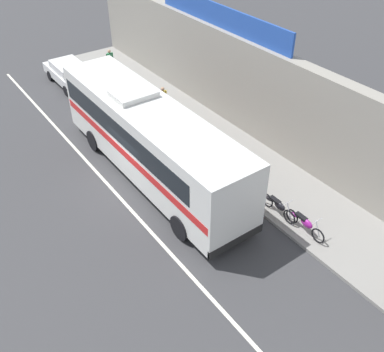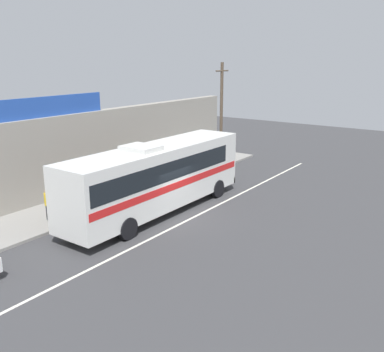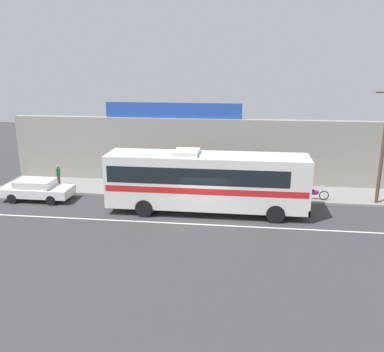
% 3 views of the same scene
% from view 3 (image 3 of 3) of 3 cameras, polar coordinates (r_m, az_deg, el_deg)
% --- Properties ---
extents(ground_plane, '(70.00, 70.00, 0.00)m').
position_cam_3_polar(ground_plane, '(24.04, 1.54, -5.96)').
color(ground_plane, '#3A3A3D').
extents(sidewalk_slab, '(30.00, 3.60, 0.14)m').
position_cam_3_polar(sidewalk_slab, '(28.90, 2.57, -2.05)').
color(sidewalk_slab, gray).
rests_on(sidewalk_slab, ground_plane).
extents(storefront_facade, '(30.00, 0.70, 4.80)m').
position_cam_3_polar(storefront_facade, '(30.37, 2.96, 3.37)').
color(storefront_facade, gray).
rests_on(storefront_facade, ground_plane).
extents(storefront_billboard, '(9.93, 0.12, 1.10)m').
position_cam_3_polar(storefront_billboard, '(30.24, -2.64, 8.99)').
color(storefront_billboard, '#234CAD').
rests_on(storefront_billboard, storefront_facade).
extents(road_center_stripe, '(30.00, 0.14, 0.01)m').
position_cam_3_polar(road_center_stripe, '(23.30, 1.34, -6.67)').
color(road_center_stripe, silver).
rests_on(road_center_stripe, ground_plane).
extents(intercity_bus, '(11.81, 2.68, 3.78)m').
position_cam_3_polar(intercity_bus, '(24.50, 1.82, -0.43)').
color(intercity_bus, silver).
rests_on(intercity_bus, ground_plane).
extents(parked_car, '(4.51, 1.90, 1.37)m').
position_cam_3_polar(parked_car, '(28.86, -20.55, -1.70)').
color(parked_car, silver).
rests_on(parked_car, ground_plane).
extents(utility_pole, '(1.60, 0.22, 7.48)m').
position_cam_3_polar(utility_pole, '(27.88, 24.83, 4.21)').
color(utility_pole, brown).
rests_on(utility_pole, sidewalk_slab).
extents(motorcycle_green, '(1.85, 0.56, 0.94)m').
position_cam_3_polar(motorcycle_green, '(27.58, 13.61, -2.29)').
color(motorcycle_green, black).
rests_on(motorcycle_green, sidewalk_slab).
extents(motorcycle_red, '(1.95, 0.56, 0.94)m').
position_cam_3_polar(motorcycle_red, '(27.88, 16.27, -2.29)').
color(motorcycle_red, black).
rests_on(motorcycle_red, sidewalk_slab).
extents(pedestrian_by_curb, '(0.30, 0.48, 1.57)m').
position_cam_3_polar(pedestrian_by_curb, '(31.00, -17.90, 0.29)').
color(pedestrian_by_curb, brown).
rests_on(pedestrian_by_curb, sidewalk_slab).
extents(pedestrian_near_shop, '(0.30, 0.48, 1.62)m').
position_cam_3_polar(pedestrian_near_shop, '(28.68, -6.01, -0.17)').
color(pedestrian_near_shop, black).
rests_on(pedestrian_near_shop, sidewalk_slab).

